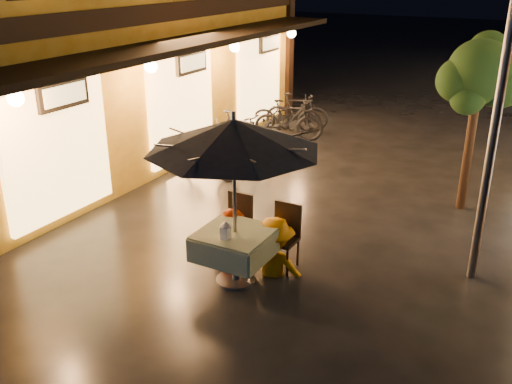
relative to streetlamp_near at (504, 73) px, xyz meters
The scene contains 16 objects.
ground 4.64m from the streetlamp_near, 146.31° to the right, with size 90.00×90.00×0.00m, color black.
street_tree 2.63m from the streetlamp_near, 103.11° to the left, with size 1.43×1.20×3.15m.
streetlamp_near is the anchor object (origin of this frame).
cafe_table 4.12m from the streetlamp_near, 149.22° to the right, with size 0.99×0.99×0.78m.
patio_umbrella 3.48m from the streetlamp_near, 149.22° to the right, with size 2.33×2.33×2.46m.
cafe_chair_left 4.20m from the streetlamp_near, 163.21° to the right, with size 0.42×0.42×0.97m.
cafe_chair_right 3.60m from the streetlamp_near, 158.32° to the right, with size 0.42×0.42×0.97m.
table_lantern 4.05m from the streetlamp_near, 145.80° to the right, with size 0.16×0.16×0.25m.
person_orange 4.09m from the streetlamp_near, 159.75° to the right, with size 0.79×0.62×1.63m, color #EA4700.
person_yellow 3.54m from the streetlamp_near, 154.40° to the right, with size 1.06×0.61×1.64m, color orange.
bicycle_0 6.34m from the streetlamp_near, 164.48° to the left, with size 0.61×1.74×0.91m, color black.
bicycle_1 6.85m from the streetlamp_near, 151.69° to the left, with size 0.52×1.83×1.10m, color black.
bicycle_2 7.05m from the streetlamp_near, 147.30° to the left, with size 0.59×1.68×0.88m, color black.
bicycle_3 7.57m from the streetlamp_near, 137.15° to the left, with size 0.49×1.73×1.04m, color black.
bicycle_4 8.29m from the streetlamp_near, 135.42° to the left, with size 0.64×1.83×0.96m, color black.
bicycle_5 8.38m from the streetlamp_near, 133.11° to the left, with size 0.47×1.67×1.00m, color #212228.
Camera 1 is at (3.71, -5.79, 4.20)m, focal length 40.00 mm.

